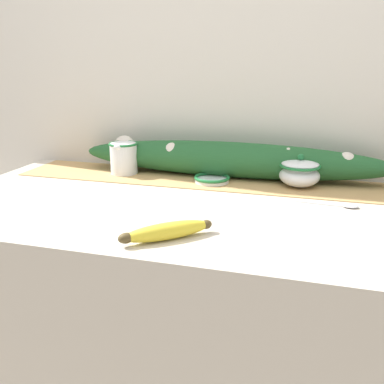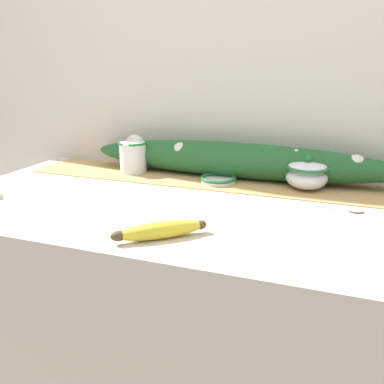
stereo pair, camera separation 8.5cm
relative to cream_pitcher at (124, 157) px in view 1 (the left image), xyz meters
The scene contains 9 objects.
countertop 0.69m from the cream_pitcher, 33.95° to the right, with size 1.56×0.75×0.93m, color beige.
back_wall 0.45m from the cream_pitcher, 21.71° to the left, with size 2.36×0.04×2.40m, color silver.
table_runner 0.37m from the cream_pitcher, ahead, with size 1.44×0.24×0.00m, color tan.
cream_pitcher is the anchor object (origin of this frame).
sugar_bowl 0.60m from the cream_pitcher, ahead, with size 0.13×0.13×0.10m.
small_dish 0.33m from the cream_pitcher, ahead, with size 0.12×0.12×0.02m.
banana 0.61m from the cream_pitcher, 56.66° to the right, with size 0.19×0.17×0.04m.
spoon 0.76m from the cream_pitcher, 12.70° to the right, with size 0.17×0.03×0.01m.
poinsettia_garland 0.37m from the cream_pitcher, ahead, with size 1.07×0.13×0.12m.
Camera 1 is at (0.26, -1.10, 1.31)m, focal length 40.00 mm.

